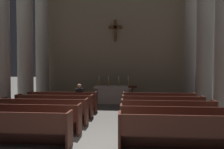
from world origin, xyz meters
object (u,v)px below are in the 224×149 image
pew_left_row_1 (10,128)px  pew_right_row_5 (158,103)px  column_left_third (25,43)px  lectern (132,97)px  pew_right_row_3 (167,113)px  pew_left_row_5 (63,101)px  candlestick_outer_left (99,83)px  lone_worshipper (80,97)px  pew_right_row_1 (184,133)px  pew_right_row_2 (174,121)px  column_right_third (204,42)px  candlestick_inner_left (108,83)px  pew_right_row_4 (162,107)px  pew_left_row_3 (44,111)px  altar (113,94)px  pew_left_row_2 (30,118)px  candlestick_outer_right (128,83)px  pew_left_row_4 (54,106)px  column_right_fourth (191,46)px  column_left_fourth (42,48)px  column_left_second (0,37)px  candlestick_inner_right (119,83)px

pew_left_row_1 → pew_right_row_5: size_ratio=1.00×
column_left_third → lectern: column_left_third is taller
pew_right_row_3 → pew_left_row_5: bearing=154.0°
candlestick_outer_left → lone_worshipper: (-0.57, -2.43, -0.50)m
pew_right_row_1 → column_left_third: 9.22m
pew_right_row_2 → column_right_third: (2.39, 4.38, 2.88)m
pew_left_row_1 → candlestick_inner_left: bearing=74.2°
pew_right_row_4 → candlestick_outer_left: bearing=130.9°
pew_right_row_2 → candlestick_inner_left: bearing=113.8°
pew_left_row_3 → altar: size_ratio=1.47×
pew_right_row_1 → pew_right_row_3: 2.17m
pew_left_row_2 → lectern: 5.60m
column_left_third → candlestick_outer_left: bearing=19.7°
pew_left_row_3 → pew_right_row_1: 4.96m
pew_right_row_4 → candlestick_inner_left: bearing=125.4°
pew_left_row_2 → lectern: bearing=53.9°
candlestick_outer_right → candlestick_outer_left: bearing=180.0°
pew_left_row_4 → lone_worshipper: (0.81, 1.12, 0.22)m
pew_left_row_1 → candlestick_inner_left: size_ratio=5.49×
candlestick_inner_left → candlestick_outer_right: (1.15, 0.00, 0.00)m
candlestick_inner_left → candlestick_outer_right: 1.15m
pew_left_row_2 → column_right_fourth: 9.90m
altar → pew_right_row_2: bearing=-68.7°
pew_left_row_3 → lone_worshipper: 2.36m
column_left_third → column_right_fourth: same height
pew_right_row_5 → column_left_fourth: bearing=154.3°
lone_worshipper → pew_left_row_1: bearing=-100.5°
column_left_fourth → candlestick_inner_left: column_left_fourth is taller
column_left_fourth → altar: size_ratio=3.13×
column_left_second → lone_worshipper: bearing=18.7°
candlestick_inner_right → column_right_third: bearing=-17.3°
column_right_third → pew_left_row_2: bearing=-147.4°
column_left_third → lectern: 6.35m
column_left_second → altar: (4.62, 3.52, -2.82)m
pew_right_row_3 → candlestick_inner_left: bearing=118.6°
pew_left_row_4 → column_left_second: (-2.39, 0.04, 2.88)m
column_left_third → column_left_fourth: same height
candlestick_outer_right → pew_left_row_3: bearing=-123.6°
pew_left_row_1 → pew_right_row_3: same height
column_right_third → column_right_fourth: (0.00, 2.17, 0.00)m
lone_worshipper → pew_right_row_5: bearing=-0.6°
pew_right_row_5 → pew_left_row_1: bearing=-135.8°
pew_left_row_1 → pew_right_row_5: same height
lectern → pew_right_row_2: bearing=-75.7°
pew_right_row_5 → column_left_second: column_left_second is taller
pew_right_row_3 → pew_right_row_4: bearing=90.0°
pew_right_row_2 → column_left_third: column_left_third is taller
pew_left_row_2 → column_right_third: bearing=32.6°
pew_left_row_2 → altar: bearing=68.7°
column_left_second → pew_right_row_5: bearing=8.7°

